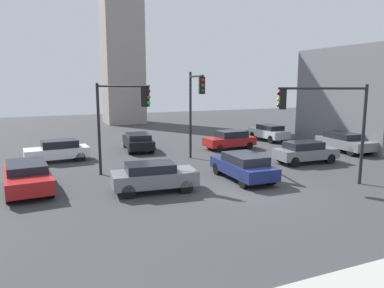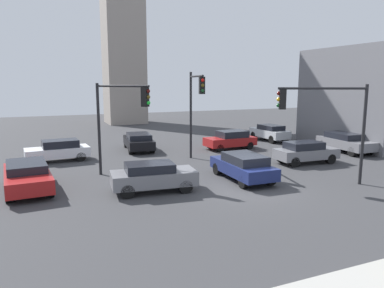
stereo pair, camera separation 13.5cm
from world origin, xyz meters
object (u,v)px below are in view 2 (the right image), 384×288
Objects in this scene: car_1 at (270,132)px; car_4 at (346,142)px; car_0 at (58,150)px; car_6 at (27,176)px; car_7 at (243,166)px; traffic_light_0 at (121,110)px; traffic_light_1 at (323,112)px; car_5 at (231,140)px; car_2 at (139,141)px; car_8 at (306,152)px; car_3 at (153,176)px; traffic_light_2 at (196,99)px.

car_1 is 0.86× the size of car_4.
car_0 is 17.99m from car_1.
car_7 is at bearing 73.06° from car_6.
car_0 is 0.87× the size of car_4.
traffic_light_0 is 16.97m from car_1.
traffic_light_1 is 1.24× the size of car_0.
car_5 is at bearing -23.76° from car_7.
car_4 is at bearing -69.56° from car_7.
traffic_light_0 reaches higher than car_5.
car_2 is at bearing -37.10° from traffic_light_1.
car_6 is at bearing 70.58° from car_0.
car_2 is (-11.98, 0.10, -0.07)m from car_1.
traffic_light_1 is 16.63m from car_0.
car_8 is (-3.27, -8.64, -0.03)m from car_1.
car_5 reaches higher than car_3.
traffic_light_0 is at bearing 165.67° from car_2.
traffic_light_1 reaches higher than car_1.
car_2 is at bearing -147.19° from traffic_light_2.
car_6 is at bearing -124.78° from traffic_light_0.
traffic_light_0 reaches higher than car_1.
traffic_light_0 is 7.20m from car_7.
car_1 is at bearing 42.98° from car_3.
car_4 is (2.18, -6.64, -0.01)m from car_1.
car_3 is at bearing -72.15° from car_4.
car_6 is 1.11× the size of car_7.
car_8 reaches higher than car_3.
car_1 is at bearing -83.90° from car_2.
car_7 is at bearing 20.91° from traffic_light_0.
car_8 is at bearing 104.31° from car_5.
traffic_light_1 reaches higher than car_3.
car_3 is at bearing 175.19° from car_2.
car_6 is at bearing -178.45° from car_8.
car_1 is at bearing -159.42° from car_5.
car_6 reaches higher than car_2.
car_0 is at bearing -4.17° from car_5.
traffic_light_1 reaches higher than car_6.
car_3 is 12.41m from car_5.
car_8 is at bearing -128.52° from car_2.
car_8 is at bearing -94.69° from traffic_light_1.
car_3 is at bearing -28.40° from traffic_light_0.
car_5 is at bearing 174.06° from car_0.
traffic_light_2 is (5.17, 1.85, 0.42)m from traffic_light_0.
car_7 is (-3.91, -8.42, 0.02)m from car_5.
car_1 is 0.97× the size of car_3.
car_2 is 0.97× the size of car_4.
traffic_light_2 is at bearing 150.07° from car_0.
traffic_light_1 is at bearing -7.66° from car_3.
car_2 is (2.93, 7.66, -3.01)m from traffic_light_0.
car_3 is 16.85m from car_4.
traffic_light_2 is at bearing 35.73° from car_5.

